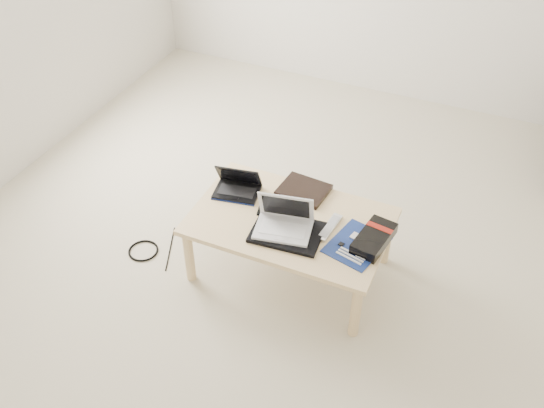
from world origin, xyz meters
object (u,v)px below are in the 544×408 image
at_px(gpu_box, 374,239).
at_px(netbook, 237,187).
at_px(white_laptop, 284,222).
at_px(coffee_table, 290,226).

bearing_deg(gpu_box, netbook, 173.50).
bearing_deg(white_laptop, coffee_table, 91.52).
relative_size(netbook, white_laptop, 0.86).
height_order(coffee_table, gpu_box, gpu_box).
bearing_deg(coffee_table, white_laptop, -88.48).
bearing_deg(white_laptop, netbook, 152.36).
distance_m(netbook, white_laptop, 0.43).
xyz_separation_m(white_laptop, gpu_box, (0.48, 0.10, -0.03)).
distance_m(netbook, gpu_box, 0.87).
relative_size(coffee_table, netbook, 3.80).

